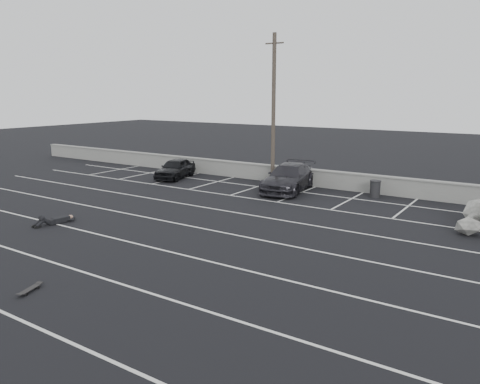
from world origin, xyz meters
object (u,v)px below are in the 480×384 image
Objects in this scene: utility_pole at (273,110)px; person at (60,217)px; car_right at (289,178)px; trash_bin at (375,189)px; skateboard at (30,289)px; car_left at (175,168)px.

person is at bearing -105.24° from utility_pole.
utility_pole is 3.71× the size of person.
utility_pole is at bearing 135.82° from car_right.
trash_bin is 1.18× the size of skateboard.
utility_pole is (6.48, 1.77, 3.95)m from car_left.
person is 3.10× the size of skateboard.
car_left is 11.52m from person.
car_left is 4.92× the size of skateboard.
utility_pole reaches higher than skateboard.
car_right reaches higher than car_left.
trash_bin is 0.38× the size of person.
trash_bin is 18.39m from skateboard.
car_right is at bearing -11.15° from car_left.
car_left is at bearing 174.21° from car_right.
person is at bearing 119.34° from skateboard.
skateboard is (2.13, -18.03, -4.54)m from utility_pole.
utility_pole reaches higher than person.
utility_pole reaches higher than car_right.
trash_bin is at bearing 57.71° from skateboard.
utility_pole reaches higher than car_left.
car_left is 13.14m from trash_bin.
car_left is at bearing 99.56° from skateboard.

